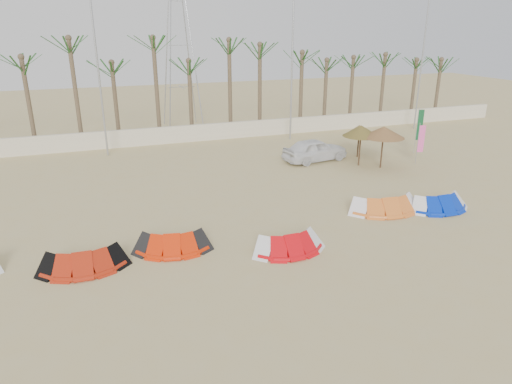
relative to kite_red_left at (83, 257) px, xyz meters
name	(u,v)px	position (x,y,z in m)	size (l,w,h in m)	color
ground	(313,280)	(7.71, -3.81, -0.42)	(120.00, 120.00, 0.00)	tan
boundary_wall	(186,134)	(7.71, 18.19, 0.23)	(60.00, 0.30, 1.30)	beige
palm_line	(187,55)	(8.37, 19.69, 6.03)	(52.00, 4.00, 7.70)	brown
lamp_b	(99,71)	(1.74, 16.19, 5.35)	(1.25, 0.14, 11.00)	#A5A8AD
lamp_c	(292,65)	(15.74, 16.19, 5.35)	(1.25, 0.14, 11.00)	#A5A8AD
lamp_d	(422,61)	(27.74, 16.19, 5.35)	(1.25, 0.14, 11.00)	#A5A8AD
pylon	(184,126)	(8.71, 24.19, -0.42)	(3.00, 3.00, 14.00)	#A5A8AD
kite_red_left	(83,257)	(0.00, 0.00, 0.00)	(3.21, 1.59, 0.90)	#A6200C
kite_red_mid	(171,239)	(3.37, 0.37, 0.00)	(3.28, 2.04, 0.90)	red
kite_red_right	(287,240)	(7.76, -1.31, 0.00)	(2.99, 1.57, 0.90)	red
kite_orange	(382,202)	(13.89, 1.00, 0.00)	(3.73, 1.89, 0.90)	orange
kite_blue	(437,201)	(16.54, 0.24, 0.00)	(3.12, 1.61, 0.90)	#0428B4
parasol_left	(361,131)	(16.96, 8.04, 1.86)	(2.34, 2.34, 2.64)	#4C331E
parasol_mid	(384,132)	(17.99, 7.11, 1.91)	(2.64, 2.64, 2.68)	#4C331E
parasol_right	(359,130)	(17.98, 9.84, 1.47)	(1.93, 1.93, 2.25)	#4C331E
flag_pink	(420,140)	(20.81, 7.03, 1.19)	(0.45, 0.11, 2.72)	#A5A8AD
flag_green	(419,126)	(22.44, 9.27, 1.53)	(0.45, 0.11, 3.29)	#A5A8AD
car	(315,150)	(14.73, 9.94, 0.35)	(1.81, 4.49, 1.53)	white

